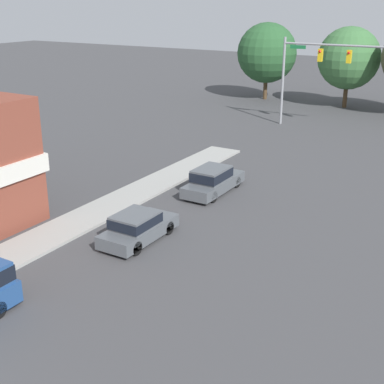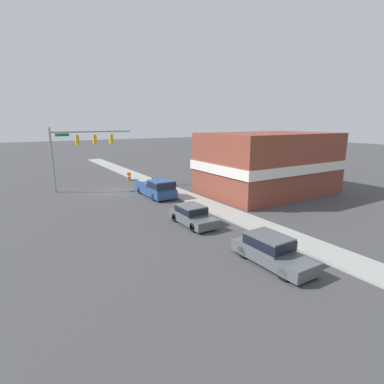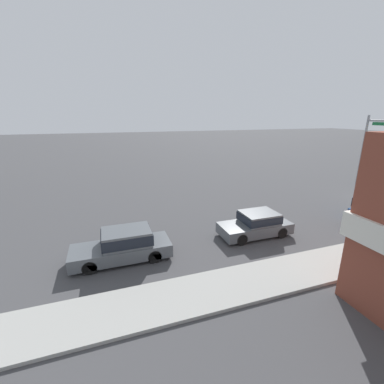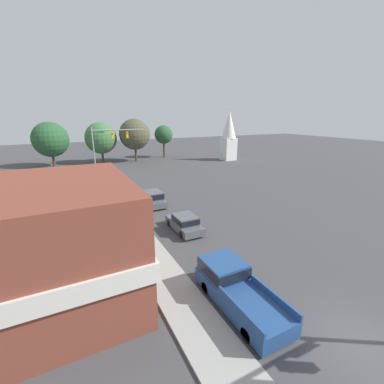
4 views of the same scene
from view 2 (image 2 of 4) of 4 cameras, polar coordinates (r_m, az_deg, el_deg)
ground_plane at (r=33.87m, az=-14.99°, el=0.06°), size 200.00×200.00×0.00m
sidewalk_curb at (r=35.85m, az=-6.28°, el=1.26°), size 2.40×60.00×0.14m
near_signal_assembly at (r=35.47m, az=-20.39°, el=8.65°), size 8.83×0.49×6.89m
car_lead at (r=22.21m, az=0.03°, el=-4.32°), size 1.79×4.22×1.43m
car_second_ahead at (r=16.77m, az=14.77°, el=-10.52°), size 1.76×4.74×1.56m
pickup_truck_parked at (r=30.47m, az=-6.65°, el=0.76°), size 2.15×5.72×1.86m
construction_barrel at (r=39.90m, az=-11.94°, el=2.94°), size 0.54×0.54×1.04m
corner_brick_building at (r=32.85m, az=14.29°, el=5.31°), size 13.77×9.16×6.34m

